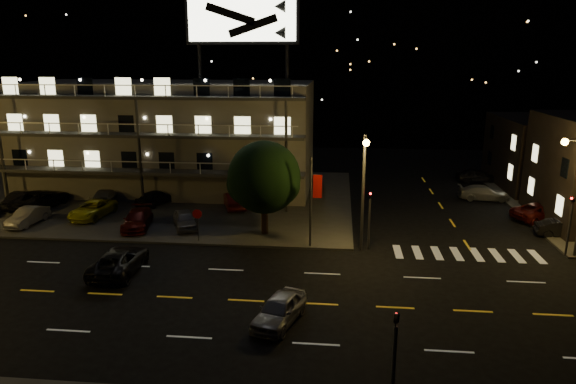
# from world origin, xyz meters

# --- Properties ---
(ground) EXTENTS (140.00, 140.00, 0.00)m
(ground) POSITION_xyz_m (0.00, 0.00, 0.00)
(ground) COLOR black
(ground) RESTS_ON ground
(curb_nw) EXTENTS (44.00, 24.00, 0.15)m
(curb_nw) POSITION_xyz_m (-14.00, 20.00, 0.07)
(curb_nw) COLOR #383835
(curb_nw) RESTS_ON ground
(motel) EXTENTS (28.00, 13.80, 18.10)m
(motel) POSITION_xyz_m (-9.94, 23.88, 5.34)
(motel) COLOR gray
(motel) RESTS_ON ground
(side_bldg_back) EXTENTS (14.06, 12.00, 7.00)m
(side_bldg_back) POSITION_xyz_m (29.99, 28.00, 3.50)
(side_bldg_back) COLOR black
(side_bldg_back) RESTS_ON ground
(hill_backdrop) EXTENTS (120.00, 25.00, 24.00)m
(hill_backdrop) POSITION_xyz_m (-5.94, 68.78, 11.55)
(hill_backdrop) COLOR black
(hill_backdrop) RESTS_ON ground
(streetlight_nc) EXTENTS (0.44, 1.92, 8.00)m
(streetlight_nc) POSITION_xyz_m (8.50, 7.94, 4.96)
(streetlight_nc) COLOR #2D2D30
(streetlight_nc) RESTS_ON ground
(signal_nw) EXTENTS (0.20, 0.27, 4.60)m
(signal_nw) POSITION_xyz_m (9.00, 8.50, 2.57)
(signal_nw) COLOR #2D2D30
(signal_nw) RESTS_ON ground
(signal_sw) EXTENTS (0.20, 0.27, 4.60)m
(signal_sw) POSITION_xyz_m (9.00, -8.50, 2.57)
(signal_sw) COLOR #2D2D30
(signal_sw) RESTS_ON ground
(signal_ne) EXTENTS (0.27, 0.20, 4.60)m
(signal_ne) POSITION_xyz_m (22.00, 8.50, 2.57)
(signal_ne) COLOR #2D2D30
(signal_ne) RESTS_ON ground
(banner_north) EXTENTS (0.83, 0.16, 6.40)m
(banner_north) POSITION_xyz_m (5.09, 8.40, 3.43)
(banner_north) COLOR #2D2D30
(banner_north) RESTS_ON ground
(stop_sign) EXTENTS (0.91, 0.11, 2.61)m
(stop_sign) POSITION_xyz_m (-3.00, 8.57, 1.71)
(stop_sign) COLOR #2D2D30
(stop_sign) RESTS_ON ground
(tree) EXTENTS (5.51, 5.30, 6.94)m
(tree) POSITION_xyz_m (1.45, 10.64, 4.27)
(tree) COLOR black
(tree) RESTS_ON curb_nw
(lot_car_1) EXTENTS (1.62, 4.06, 1.31)m
(lot_car_1) POSITION_xyz_m (-17.25, 10.86, 0.81)
(lot_car_1) COLOR gray
(lot_car_1) RESTS_ON curb_nw
(lot_car_2) EXTENTS (2.67, 4.95, 1.32)m
(lot_car_2) POSITION_xyz_m (-13.09, 13.20, 0.81)
(lot_car_2) COLOR #D3CF13
(lot_car_2) RESTS_ON curb_nw
(lot_car_3) EXTENTS (2.73, 4.88, 1.34)m
(lot_car_3) POSITION_xyz_m (-8.42, 10.96, 0.82)
(lot_car_3) COLOR #500F0B
(lot_car_3) RESTS_ON curb_nw
(lot_car_4) EXTENTS (2.93, 4.07, 1.29)m
(lot_car_4) POSITION_xyz_m (-4.80, 11.33, 0.79)
(lot_car_4) COLOR gray
(lot_car_4) RESTS_ON curb_nw
(lot_car_5) EXTENTS (1.87, 4.53, 1.46)m
(lot_car_5) POSITION_xyz_m (-20.40, 15.42, 0.88)
(lot_car_5) COLOR black
(lot_car_5) RESTS_ON curb_nw
(lot_car_6) EXTENTS (3.54, 5.86, 1.52)m
(lot_car_6) POSITION_xyz_m (-18.89, 15.47, 0.91)
(lot_car_6) COLOR black
(lot_car_6) RESTS_ON curb_nw
(lot_car_7) EXTENTS (2.80, 4.89, 1.34)m
(lot_car_7) POSITION_xyz_m (-13.77, 17.01, 0.82)
(lot_car_7) COLOR gray
(lot_car_7) RESTS_ON curb_nw
(lot_car_8) EXTENTS (3.04, 4.30, 1.36)m
(lot_car_8) POSITION_xyz_m (-9.21, 17.26, 0.83)
(lot_car_8) COLOR black
(lot_car_8) RESTS_ON curb_nw
(lot_car_9) EXTENTS (2.87, 4.59, 1.43)m
(lot_car_9) POSITION_xyz_m (-2.12, 16.97, 0.86)
(lot_car_9) COLOR #500F0B
(lot_car_9) RESTS_ON curb_nw
(side_car_0) EXTENTS (3.95, 1.72, 1.26)m
(side_car_0) POSITION_xyz_m (23.37, 12.41, 0.63)
(side_car_0) COLOR black
(side_car_0) RESTS_ON ground
(side_car_1) EXTENTS (5.69, 4.23, 1.44)m
(side_car_1) POSITION_xyz_m (23.43, 16.44, 0.72)
(side_car_1) COLOR #500F0B
(side_car_1) RESTS_ON ground
(side_car_2) EXTENTS (4.66, 2.12, 1.32)m
(side_car_2) POSITION_xyz_m (20.29, 22.38, 0.66)
(side_car_2) COLOR gray
(side_car_2) RESTS_ON ground
(side_car_3) EXTENTS (4.30, 1.92, 1.44)m
(side_car_3) POSITION_xyz_m (21.42, 29.48, 0.72)
(side_car_3) COLOR black
(side_car_3) RESTS_ON ground
(road_car_east) EXTENTS (2.82, 4.44, 1.41)m
(road_car_east) POSITION_xyz_m (4.09, -2.16, 0.70)
(road_car_east) COLOR gray
(road_car_east) RESTS_ON ground
(road_car_west) EXTENTS (2.60, 5.36, 1.47)m
(road_car_west) POSITION_xyz_m (-6.41, 3.02, 0.73)
(road_car_west) COLOR black
(road_car_west) RESTS_ON ground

